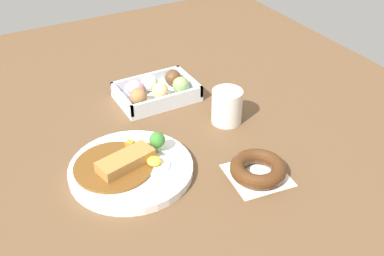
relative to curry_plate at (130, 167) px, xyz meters
name	(u,v)px	position (x,y,z in m)	size (l,w,h in m)	color
ground_plane	(135,147)	(-0.04, -0.08, -0.01)	(1.60, 1.60, 0.00)	brown
curry_plate	(130,167)	(0.00, 0.00, 0.00)	(0.26, 0.26, 0.07)	white
donut_box	(157,91)	(-0.18, -0.25, 0.01)	(0.20, 0.14, 0.06)	silver
chocolate_ring_donut	(258,169)	(-0.23, 0.14, 0.00)	(0.13, 0.13, 0.03)	white
coffee_mug	(227,106)	(-0.28, -0.07, 0.03)	(0.07, 0.07, 0.08)	silver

